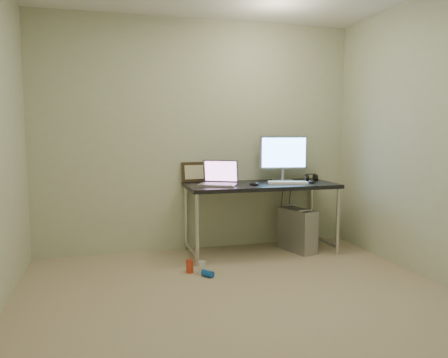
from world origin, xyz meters
TOP-DOWN VIEW (x-y plane):
  - floor at (0.00, 0.00)m, footprint 3.50×3.50m
  - wall_back at (0.00, 1.75)m, footprint 3.50×0.02m
  - desk at (0.60, 1.40)m, footprint 1.59×0.70m
  - tower_computer at (1.01, 1.34)m, footprint 0.32×0.48m
  - cable_a at (0.96, 1.70)m, footprint 0.01×0.16m
  - cable_b at (1.05, 1.68)m, footprint 0.02×0.11m
  - can_red at (-0.27, 0.92)m, footprint 0.07×0.07m
  - can_white at (-0.16, 0.86)m, footprint 0.08×0.08m
  - can_blue at (-0.13, 0.76)m, footprint 0.12×0.12m
  - laptop at (0.13, 1.38)m, footprint 0.47×0.44m
  - monitor at (0.92, 1.56)m, footprint 0.54×0.19m
  - keyboard at (0.86, 1.29)m, footprint 0.43×0.24m
  - mouse_right at (1.14, 1.31)m, footprint 0.08×0.11m
  - mouse_left at (0.48, 1.29)m, footprint 0.11×0.14m
  - headphones at (1.24, 1.51)m, footprint 0.15×0.09m
  - picture_frame at (-0.06, 1.73)m, footprint 0.28×0.09m
  - webcam at (0.17, 1.66)m, footprint 0.04×0.04m

SIDE VIEW (x-z plane):
  - floor at x=0.00m, z-range 0.00..0.00m
  - can_blue at x=-0.13m, z-range 0.00..0.06m
  - can_white at x=-0.16m, z-range 0.00..0.12m
  - can_red at x=-0.27m, z-range 0.00..0.12m
  - tower_computer at x=1.01m, z-range -0.01..0.48m
  - cable_b at x=1.05m, z-range 0.02..0.74m
  - cable_a at x=0.96m, z-range 0.06..0.74m
  - desk at x=0.60m, z-range 0.30..1.05m
  - keyboard at x=0.86m, z-range 0.75..0.77m
  - mouse_right at x=1.14m, z-range 0.75..0.79m
  - mouse_left at x=0.48m, z-range 0.75..0.79m
  - headphones at x=1.24m, z-range 0.73..0.83m
  - laptop at x=0.13m, z-range 0.68..0.94m
  - webcam at x=0.17m, z-range 0.78..0.90m
  - picture_frame at x=-0.06m, z-range 0.75..0.97m
  - monitor at x=0.92m, z-range 0.79..1.30m
  - wall_back at x=0.00m, z-range 0.00..2.50m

